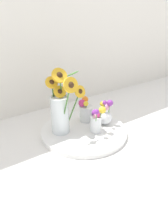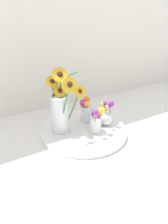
{
  "view_description": "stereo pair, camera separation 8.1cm",
  "coord_description": "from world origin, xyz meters",
  "px_view_note": "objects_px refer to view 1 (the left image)",
  "views": [
    {
      "loc": [
        -0.62,
        -0.82,
        0.65
      ],
      "look_at": [
        -0.01,
        0.06,
        0.13
      ],
      "focal_mm": 35.0,
      "sensor_mm": 36.0,
      "label": 1
    },
    {
      "loc": [
        -0.55,
        -0.86,
        0.65
      ],
      "look_at": [
        -0.01,
        0.06,
        0.13
      ],
      "focal_mm": 35.0,
      "sensor_mm": 36.0,
      "label": 2
    }
  ],
  "objects_px": {
    "serving_tray": "(84,131)",
    "vase_small_center": "(96,120)",
    "mason_jar_sunflowers": "(61,109)",
    "vase_bulb_right": "(106,114)",
    "vase_small_back": "(85,111)"
  },
  "relations": [
    {
      "from": "vase_small_back",
      "to": "mason_jar_sunflowers",
      "type": "bearing_deg",
      "value": -169.81
    },
    {
      "from": "vase_small_center",
      "to": "mason_jar_sunflowers",
      "type": "bearing_deg",
      "value": 146.16
    },
    {
      "from": "serving_tray",
      "to": "vase_small_center",
      "type": "xyz_separation_m",
      "value": [
        0.05,
        -0.05,
        0.08
      ]
    },
    {
      "from": "mason_jar_sunflowers",
      "to": "vase_small_back",
      "type": "bearing_deg",
      "value": 10.19
    },
    {
      "from": "mason_jar_sunflowers",
      "to": "vase_bulb_right",
      "type": "relative_size",
      "value": 2.12
    },
    {
      "from": "serving_tray",
      "to": "vase_small_center",
      "type": "bearing_deg",
      "value": -49.25
    },
    {
      "from": "vase_small_center",
      "to": "serving_tray",
      "type": "bearing_deg",
      "value": 130.75
    },
    {
      "from": "vase_small_center",
      "to": "vase_bulb_right",
      "type": "relative_size",
      "value": 0.96
    },
    {
      "from": "vase_small_center",
      "to": "vase_bulb_right",
      "type": "xyz_separation_m",
      "value": [
        0.1,
        0.04,
        -0.01
      ]
    },
    {
      "from": "serving_tray",
      "to": "vase_bulb_right",
      "type": "height_order",
      "value": "vase_bulb_right"
    },
    {
      "from": "vase_small_center",
      "to": "vase_bulb_right",
      "type": "distance_m",
      "value": 0.1
    },
    {
      "from": "vase_bulb_right",
      "to": "serving_tray",
      "type": "bearing_deg",
      "value": 174.59
    },
    {
      "from": "vase_bulb_right",
      "to": "vase_small_center",
      "type": "bearing_deg",
      "value": -157.65
    },
    {
      "from": "mason_jar_sunflowers",
      "to": "vase_bulb_right",
      "type": "distance_m",
      "value": 0.27
    },
    {
      "from": "serving_tray",
      "to": "mason_jar_sunflowers",
      "type": "bearing_deg",
      "value": 154.89
    }
  ]
}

